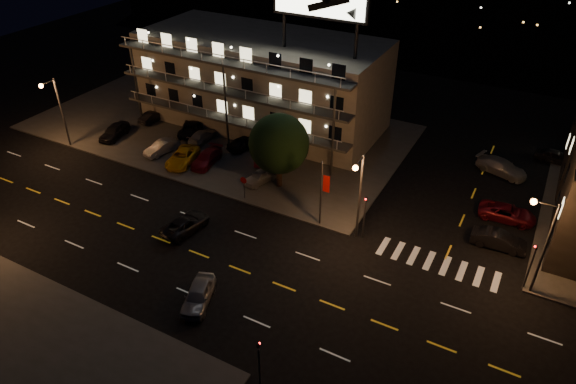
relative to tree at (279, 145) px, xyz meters
The scene contains 28 objects.
ground 13.01m from the tree, 84.23° to the right, with size 140.00×140.00×0.00m, color black.
curb_nw 15.69m from the tree, 148.27° to the left, with size 44.00×24.00×0.15m, color #373634.
motel 14.68m from the tree, 126.51° to the left, with size 28.00×13.80×18.10m.
streetlight_nw 25.13m from the tree, behind, with size 0.44×1.92×8.00m.
streetlight_nc 10.58m from the tree, 23.19° to the right, with size 0.44×1.92×8.00m.
streetlight_ne 23.67m from the tree, ahead, with size 1.92×0.44×8.00m.
signal_nw 11.03m from the tree, 19.42° to the right, with size 0.20×0.27×4.60m.
signal_sw 23.09m from the tree, 63.60° to the right, with size 0.20×0.27×4.60m.
signal_ne 23.59m from the tree, ahead, with size 0.27×0.20×4.60m.
banner_north 7.41m from the tree, 30.40° to the right, with size 0.83×0.16×6.40m.
stop_sign 4.90m from the tree, 116.72° to the right, with size 0.91×0.11×2.61m.
tree is the anchor object (origin of this frame).
lot_car_0 21.99m from the tree, behind, with size 1.78×4.43×1.51m, color black.
lot_car_1 14.94m from the tree, behind, with size 1.42×4.08×1.34m, color gray.
lot_car_2 11.77m from the tree, behind, with size 2.29×4.96×1.38m, color gold.
lot_car_3 9.55m from the tree, behind, with size 1.85×4.55×1.32m, color #5E0D19.
lot_car_4 4.26m from the tree, behind, with size 1.55×3.85×1.31m, color gray.
lot_car_5 21.67m from the tree, 165.34° to the left, with size 1.32×3.79×1.25m, color black.
lot_car_6 15.86m from the tree, 160.21° to the left, with size 2.46×5.34×1.48m, color black.
lot_car_7 13.53m from the tree, 161.25° to the left, with size 1.71×4.20×1.22m, color gray.
lot_car_8 9.33m from the tree, 145.13° to the left, with size 1.71×4.25×1.45m, color black.
lot_car_9 6.20m from the tree, 135.86° to the left, with size 1.40×4.00×1.32m, color #5E0D19.
side_car_0 20.99m from the tree, ahead, with size 1.54×4.43×1.46m, color black.
side_car_1 21.58m from the tree, 13.51° to the left, with size 2.28×4.94×1.37m, color #5E0D19.
side_car_2 23.22m from the tree, 34.67° to the left, with size 2.10×5.17×1.50m, color gray.
side_car_3 29.92m from the tree, 37.78° to the left, with size 1.62×4.02×1.37m, color black.
road_car_east 17.12m from the tree, 81.31° to the right, with size 1.74×4.32×1.47m, color gray.
road_car_west 11.38m from the tree, 110.15° to the right, with size 2.15×4.67×1.30m, color black.
Camera 1 is at (19.85, -24.98, 27.47)m, focal length 32.00 mm.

